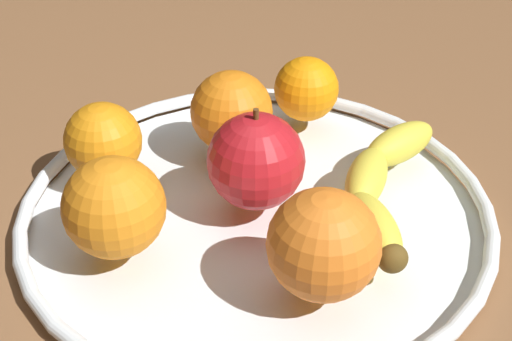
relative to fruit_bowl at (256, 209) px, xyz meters
The scene contains 9 objects.
ground_plane 2.92cm from the fruit_bowl, ahead, with size 147.78×147.78×4.00cm, color brown.
fruit_bowl is the anchor object (origin of this frame).
banana 10.40cm from the fruit_bowl, 92.00° to the left, with size 19.89×10.22×3.20cm.
apple 4.80cm from the fruit_bowl, 145.00° to the left, with size 7.82×7.82×8.62cm.
orange_back_left 9.49cm from the fruit_bowl, 163.99° to the right, with size 7.31×7.31×7.31cm, color orange.
orange_back_right 11.97cm from the fruit_bowl, 25.60° to the left, with size 7.87×7.87×7.87cm, color orange.
orange_center 12.64cm from the fruit_bowl, 59.82° to the right, with size 7.59×7.59×7.59cm, color orange.
orange_front_left 14.01cm from the fruit_bowl, 106.06° to the right, with size 6.55×6.55×6.55cm, color orange.
orange_front_right 14.61cm from the fruit_bowl, 161.25° to the left, with size 6.13×6.13×6.13cm, color orange.
Camera 1 is at (46.56, 0.82, 37.77)cm, focal length 50.50 mm.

